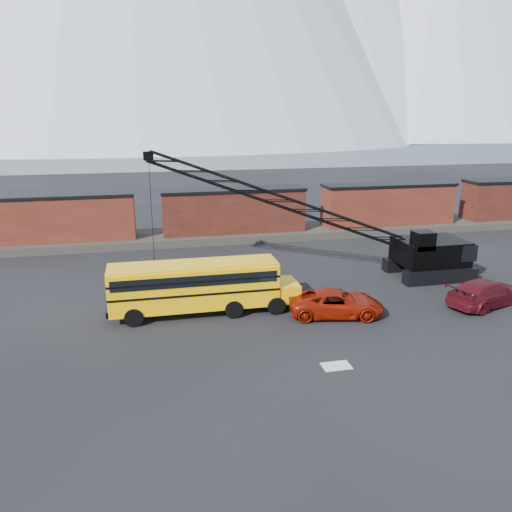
{
  "coord_description": "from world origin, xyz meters",
  "views": [
    {
      "loc": [
        -7.94,
        -24.38,
        11.88
      ],
      "look_at": [
        -1.43,
        5.45,
        3.0
      ],
      "focal_mm": 35.0,
      "sensor_mm": 36.0,
      "label": 1
    }
  ],
  "objects_px": {
    "red_pickup": "(336,303)",
    "crawler_crane": "(292,205)",
    "school_bus": "(200,285)",
    "maroon_suv": "(486,293)"
  },
  "relations": [
    {
      "from": "red_pickup",
      "to": "maroon_suv",
      "type": "distance_m",
      "value": 9.89
    },
    {
      "from": "school_bus",
      "to": "red_pickup",
      "type": "height_order",
      "value": "school_bus"
    },
    {
      "from": "crawler_crane",
      "to": "red_pickup",
      "type": "bearing_deg",
      "value": -84.63
    },
    {
      "from": "red_pickup",
      "to": "maroon_suv",
      "type": "bearing_deg",
      "value": -81.38
    },
    {
      "from": "red_pickup",
      "to": "crawler_crane",
      "type": "height_order",
      "value": "crawler_crane"
    },
    {
      "from": "maroon_suv",
      "to": "crawler_crane",
      "type": "distance_m",
      "value": 13.97
    },
    {
      "from": "red_pickup",
      "to": "crawler_crane",
      "type": "distance_m",
      "value": 8.78
    },
    {
      "from": "red_pickup",
      "to": "crawler_crane",
      "type": "bearing_deg",
      "value": 16.66
    },
    {
      "from": "crawler_crane",
      "to": "school_bus",
      "type": "bearing_deg",
      "value": -143.69
    },
    {
      "from": "maroon_suv",
      "to": "crawler_crane",
      "type": "bearing_deg",
      "value": 34.6
    }
  ]
}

